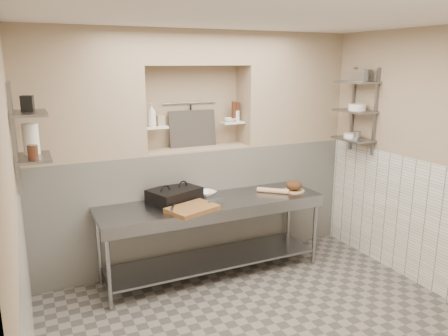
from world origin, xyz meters
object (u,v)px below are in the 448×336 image
prep_table (213,223)px  cutting_board (192,209)px  bottle_soap (152,115)px  bowl_alcove (230,120)px  panini_press (174,195)px  mixing_bowl (207,193)px  rolling_pin (273,191)px  bread_loaf (294,185)px  jug_left (31,139)px

prep_table → cutting_board: bearing=-146.6°
bottle_soap → bowl_alcove: size_ratio=1.74×
panini_press → mixing_bowl: size_ratio=3.12×
panini_press → rolling_pin: size_ratio=1.68×
bread_loaf → bowl_alcove: size_ratio=1.34×
prep_table → mixing_bowl: (0.03, 0.24, 0.28)m
panini_press → cutting_board: bearing=-102.1°
mixing_bowl → jug_left: jug_left is taller
bowl_alcove → rolling_pin: bearing=-61.5°
bowl_alcove → bread_loaf: bearing=-46.5°
bottle_soap → prep_table: bearing=-47.8°
rolling_pin → bottle_soap: 1.69m
rolling_pin → bread_loaf: bearing=-9.2°
bread_loaf → rolling_pin: bearing=170.8°
rolling_pin → cutting_board: bearing=-169.6°
cutting_board → mixing_bowl: mixing_bowl is taller
bread_loaf → bowl_alcove: bearing=133.5°
prep_table → bottle_soap: size_ratio=9.87×
bread_loaf → bowl_alcove: 1.13m
cutting_board → mixing_bowl: size_ratio=2.44×
rolling_pin → bread_loaf: size_ratio=1.91×
cutting_board → bread_loaf: bearing=6.7°
rolling_pin → bowl_alcove: (-0.31, 0.57, 0.81)m
prep_table → panini_press: size_ratio=4.01×
bread_loaf → jug_left: jug_left is taller
cutting_board → bread_loaf: bread_loaf is taller
cutting_board → bowl_alcove: bearing=43.6°
mixing_bowl → bowl_alcove: 0.98m
cutting_board → jug_left: (-1.49, 0.19, 0.83)m
prep_table → mixing_bowl: size_ratio=12.49×
cutting_board → bowl_alcove: bowl_alcove is taller
panini_press → bottle_soap: bottle_soap is taller
panini_press → bread_loaf: 1.47m
rolling_pin → bread_loaf: 0.28m
panini_press → mixing_bowl: 0.42m
jug_left → bread_loaf: bearing=-0.7°
panini_press → mixing_bowl: panini_press is taller
bread_loaf → bowl_alcove: bowl_alcove is taller
prep_table → bottle_soap: 1.42m
rolling_pin → jug_left: size_ratio=1.37×
panini_press → bowl_alcove: size_ratio=4.29×
jug_left → panini_press: bearing=8.2°
cutting_board → rolling_pin: 1.13m
panini_press → bottle_soap: (-0.12, 0.38, 0.87)m
cutting_board → rolling_pin: (1.12, 0.21, 0.01)m
bottle_soap → bowl_alcove: 1.00m
prep_table → panini_press: (-0.39, 0.19, 0.33)m
panini_press → jug_left: bearing=166.9°
bottle_soap → mixing_bowl: bearing=-31.1°
prep_table → bowl_alcove: (0.48, 0.56, 1.09)m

